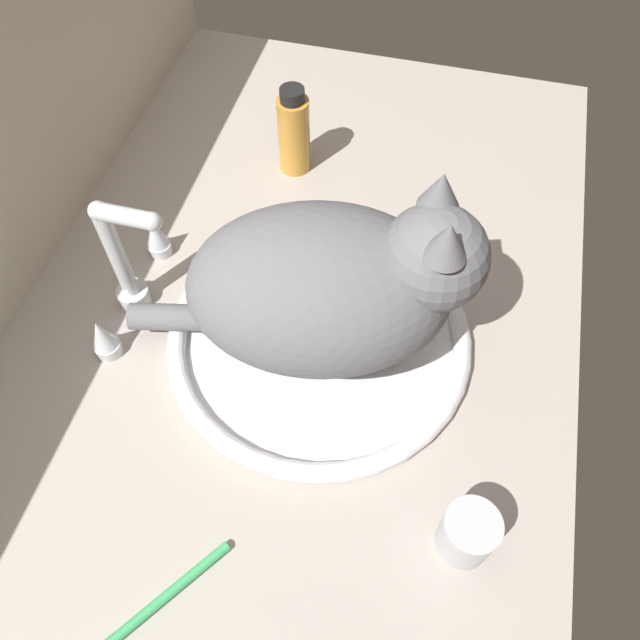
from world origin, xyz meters
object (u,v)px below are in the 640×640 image
at_px(faucet, 128,267).
at_px(amber_bottle, 294,132).
at_px(cat, 339,283).
at_px(toothbrush, 151,608).
at_px(sink_basin, 320,334).
at_px(metal_jar, 467,534).

distance_m(faucet, amber_bottle, 0.31).
relative_size(faucet, cat, 0.49).
xyz_separation_m(cat, toothbrush, (-0.34, 0.10, -0.11)).
height_order(sink_basin, amber_bottle, amber_bottle).
height_order(cat, toothbrush, cat).
bearing_deg(metal_jar, amber_bottle, 32.52).
distance_m(sink_basin, faucet, 0.24).
height_order(sink_basin, cat, cat).
height_order(amber_bottle, metal_jar, amber_bottle).
bearing_deg(amber_bottle, cat, -154.92).
distance_m(cat, amber_bottle, 0.31).
bearing_deg(faucet, sink_basin, -90.00).
bearing_deg(cat, amber_bottle, 25.08).
bearing_deg(faucet, cat, -89.00).
height_order(sink_basin, toothbrush, sink_basin).
bearing_deg(cat, metal_jar, -139.02).
bearing_deg(toothbrush, metal_jar, -64.11).
height_order(cat, metal_jar, cat).
relative_size(faucet, toothbrush, 1.34).
distance_m(amber_bottle, toothbrush, 0.62).
xyz_separation_m(sink_basin, amber_bottle, (0.28, 0.11, 0.05)).
relative_size(cat, metal_jar, 6.02).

